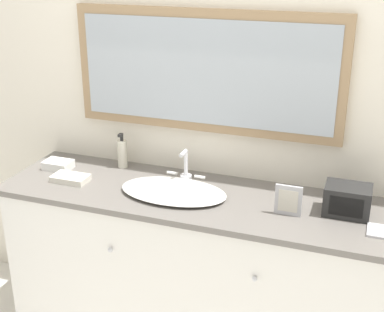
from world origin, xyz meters
name	(u,v)px	position (x,y,z in m)	size (l,w,h in m)	color
wall_back	(219,97)	(0.00, 0.63, 1.28)	(8.00, 0.18, 2.55)	silver
vanity_counter	(199,272)	(0.00, 0.32, 0.44)	(1.98, 0.57, 0.87)	silver
sink_basin	(174,190)	(-0.12, 0.30, 0.89)	(0.53, 0.36, 0.17)	white
soap_bottle	(122,153)	(-0.50, 0.52, 0.95)	(0.05, 0.05, 0.19)	beige
appliance_box	(347,200)	(0.68, 0.37, 0.93)	(0.20, 0.15, 0.13)	black
picture_frame	(288,200)	(0.43, 0.27, 0.94)	(0.12, 0.01, 0.14)	#B2B2B7
hand_towel_near_sink	(58,165)	(-0.82, 0.38, 0.89)	(0.15, 0.10, 0.05)	white
hand_towel_far_corner	(70,178)	(-0.67, 0.26, 0.88)	(0.18, 0.11, 0.03)	silver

